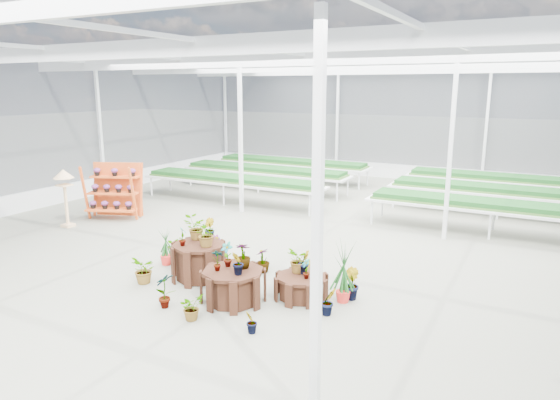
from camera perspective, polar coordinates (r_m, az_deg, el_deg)
The scene contains 10 objects.
ground_plane at distance 10.57m, azimuth -2.16°, elevation -7.90°, with size 24.00×24.00×0.00m, color gray.
greenhouse_shell at distance 10.01m, azimuth -2.27°, elevation 4.25°, with size 18.00×24.00×4.50m, color white, non-canonical shape.
steel_frame at distance 10.01m, azimuth -2.27°, elevation 4.25°, with size 18.00×24.00×4.50m, color silver, non-canonical shape.
nursery_benches at distance 16.85m, azimuth 10.17°, elevation 1.22°, with size 16.00×7.00×0.84m, color silver, non-canonical shape.
plinth_tall at distance 10.07m, azimuth -9.26°, elevation -6.94°, with size 1.06×1.06×0.72m, color #34190F.
plinth_mid at distance 8.99m, azimuth -5.37°, elevation -9.74°, with size 1.13×1.13×0.59m, color #34190F.
plinth_low at distance 9.13m, azimuth 2.44°, elevation -9.89°, with size 0.95×0.95×0.43m, color #34190F.
shelf_rack at distance 15.18m, azimuth -18.49°, elevation 0.94°, with size 1.50×0.80×1.59m, color #C24919, non-canonical shape.
bird_table at distance 14.69m, azimuth -23.30°, elevation 0.18°, with size 0.38×0.38×1.59m, color #D8AE7A, non-canonical shape.
nursery_plants at distance 9.63m, azimuth -5.65°, elevation -6.77°, with size 4.52×2.82×1.26m.
Camera 1 is at (4.98, -8.55, 3.72)m, focal length 32.00 mm.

